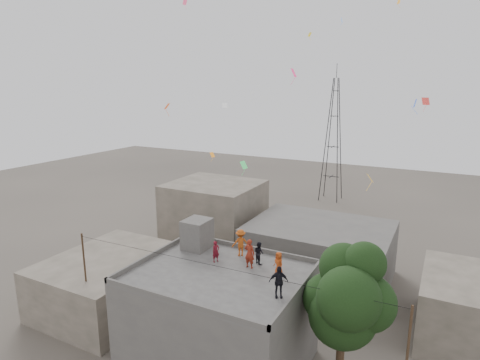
# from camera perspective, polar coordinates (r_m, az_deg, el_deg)

# --- Properties ---
(main_building) EXTENTS (10.00, 8.00, 6.10)m
(main_building) POSITION_cam_1_polar(r_m,az_deg,el_deg) (25.61, -2.98, -19.22)
(main_building) COLOR #53504D
(main_building) RESTS_ON ground
(parapet) EXTENTS (10.00, 8.00, 0.30)m
(parapet) POSITION_cam_1_polar(r_m,az_deg,el_deg) (24.06, -3.07, -12.76)
(parapet) COLOR #53504D
(parapet) RESTS_ON main_building
(stair_head_box) EXTENTS (1.60, 1.80, 2.00)m
(stair_head_box) POSITION_cam_1_polar(r_m,az_deg,el_deg) (27.32, -6.11, -7.63)
(stair_head_box) COLOR #53504D
(stair_head_box) RESTS_ON main_building
(neighbor_west) EXTENTS (8.00, 10.00, 4.00)m
(neighbor_west) POSITION_cam_1_polar(r_m,az_deg,el_deg) (33.62, -17.95, -13.58)
(neighbor_west) COLOR #5A5347
(neighbor_west) RESTS_ON ground
(neighbor_north) EXTENTS (12.00, 9.00, 5.00)m
(neighbor_north) POSITION_cam_1_polar(r_m,az_deg,el_deg) (36.70, 11.19, -9.99)
(neighbor_north) COLOR #53504D
(neighbor_north) RESTS_ON ground
(neighbor_northwest) EXTENTS (9.00, 8.00, 7.00)m
(neighbor_northwest) POSITION_cam_1_polar(r_m,az_deg,el_deg) (42.62, -3.63, -5.02)
(neighbor_northwest) COLOR #5A5347
(neighbor_northwest) RESTS_ON ground
(neighbor_east) EXTENTS (7.00, 8.00, 4.40)m
(neighbor_east) POSITION_cam_1_polar(r_m,az_deg,el_deg) (32.18, 30.64, -15.73)
(neighbor_east) COLOR #5A5347
(neighbor_east) RESTS_ON ground
(tree) EXTENTS (4.90, 4.60, 9.10)m
(tree) POSITION_cam_1_polar(r_m,az_deg,el_deg) (22.24, 15.04, -15.95)
(tree) COLOR black
(tree) RESTS_ON ground
(utility_line) EXTENTS (20.12, 0.62, 7.40)m
(utility_line) POSITION_cam_1_polar(r_m,az_deg,el_deg) (24.08, -3.51, -19.35)
(utility_line) COLOR black
(utility_line) RESTS_ON ground
(transmission_tower) EXTENTS (2.97, 2.97, 20.01)m
(transmission_tower) POSITION_cam_1_polar(r_m,az_deg,el_deg) (60.98, 13.10, 5.53)
(transmission_tower) COLOR black
(transmission_tower) RESTS_ON ground
(person_red_adult) EXTENTS (0.68, 0.46, 1.81)m
(person_red_adult) POSITION_cam_1_polar(r_m,az_deg,el_deg) (24.40, 1.37, -10.41)
(person_red_adult) COLOR maroon
(person_red_adult) RESTS_ON main_building
(person_orange_child) EXTENTS (0.80, 0.71, 1.38)m
(person_orange_child) POSITION_cam_1_polar(r_m,az_deg,el_deg) (23.75, 5.51, -11.72)
(person_orange_child) COLOR #AF4014
(person_orange_child) RESTS_ON main_building
(person_dark_child) EXTENTS (0.85, 0.80, 1.39)m
(person_dark_child) POSITION_cam_1_polar(r_m,az_deg,el_deg) (25.06, 2.72, -10.29)
(person_dark_child) COLOR black
(person_dark_child) RESTS_ON main_building
(person_dark_adult) EXTENTS (1.08, 0.86, 1.71)m
(person_dark_adult) POSITION_cam_1_polar(r_m,az_deg,el_deg) (21.36, 5.51, -14.21)
(person_dark_adult) COLOR black
(person_dark_adult) RESTS_ON main_building
(person_orange_adult) EXTENTS (1.30, 1.21, 1.77)m
(person_orange_adult) POSITION_cam_1_polar(r_m,az_deg,el_deg) (26.03, 0.08, -8.90)
(person_orange_adult) COLOR #B14A14
(person_orange_adult) RESTS_ON main_building
(person_red_child) EXTENTS (0.51, 0.58, 1.35)m
(person_red_child) POSITION_cam_1_polar(r_m,az_deg,el_deg) (25.29, -3.45, -10.13)
(person_red_child) COLOR maroon
(person_red_child) RESTS_ON main_building
(kites) EXTENTS (16.76, 16.82, 11.92)m
(kites) POSITION_cam_1_polar(r_m,az_deg,el_deg) (27.13, 8.13, 11.91)
(kites) COLOR orange
(kites) RESTS_ON ground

